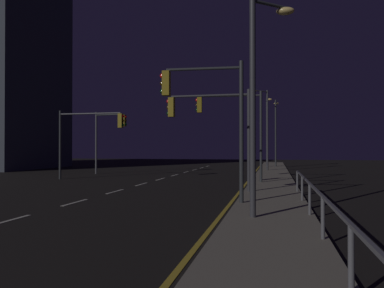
% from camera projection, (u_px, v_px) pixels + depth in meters
% --- Properties ---
extents(ground_plane, '(112.00, 112.00, 0.00)m').
position_uv_depth(ground_plane, '(119.00, 191.00, 20.02)').
color(ground_plane, black).
rests_on(ground_plane, ground).
extents(sidewalk_right, '(2.66, 77.00, 0.14)m').
position_uv_depth(sidewalk_right, '(272.00, 193.00, 18.43)').
color(sidewalk_right, gray).
rests_on(sidewalk_right, ground).
extents(lane_markings_center, '(0.14, 50.00, 0.01)m').
position_uv_depth(lane_markings_center, '(142.00, 184.00, 23.44)').
color(lane_markings_center, silver).
rests_on(lane_markings_center, ground).
extents(lane_edge_line, '(0.14, 53.00, 0.01)m').
position_uv_depth(lane_edge_line, '(246.00, 184.00, 23.65)').
color(lane_edge_line, gold).
rests_on(lane_edge_line, ground).
extents(traffic_light_far_right, '(4.05, 0.48, 5.48)m').
position_uv_depth(traffic_light_far_right, '(232.00, 118.00, 23.73)').
color(traffic_light_far_right, '#2D3033').
rests_on(traffic_light_far_right, sidewalk_right).
extents(traffic_light_overhead_east, '(4.87, 0.34, 4.81)m').
position_uv_depth(traffic_light_overhead_east, '(89.00, 130.00, 26.84)').
color(traffic_light_overhead_east, '#2D3033').
rests_on(traffic_light_overhead_east, ground).
extents(traffic_light_far_left, '(4.13, 0.34, 4.83)m').
position_uv_depth(traffic_light_far_left, '(210.00, 119.00, 18.83)').
color(traffic_light_far_left, '#38383D').
rests_on(traffic_light_far_left, sidewalk_right).
extents(traffic_light_far_center, '(2.96, 0.63, 5.22)m').
position_uv_depth(traffic_light_far_center, '(109.00, 131.00, 32.52)').
color(traffic_light_far_center, '#4C4C51').
rests_on(traffic_light_far_center, ground).
extents(traffic_light_mid_left, '(3.22, 0.39, 5.33)m').
position_uv_depth(traffic_light_mid_left, '(206.00, 104.00, 14.87)').
color(traffic_light_mid_left, '#2D3033').
rests_on(traffic_light_mid_left, sidewalk_right).
extents(street_lamp_mid_block, '(0.56, 1.61, 7.38)m').
position_uv_depth(street_lamp_mid_block, '(276.00, 127.00, 43.44)').
color(street_lamp_mid_block, '#2D3033').
rests_on(street_lamp_mid_block, sidewalk_right).
extents(street_lamp_median, '(1.58, 1.74, 7.40)m').
position_uv_depth(street_lamp_median, '(265.00, 122.00, 35.89)').
color(street_lamp_median, '#38383D').
rests_on(street_lamp_median, sidewalk_right).
extents(street_lamp_corner, '(1.34, 1.10, 6.59)m').
position_uv_depth(street_lamp_corner, '(259.00, 84.00, 11.70)').
color(street_lamp_corner, '#38383D').
rests_on(street_lamp_corner, sidewalk_right).
extents(street_lamp_across_street, '(0.67, 2.13, 7.44)m').
position_uv_depth(street_lamp_across_street, '(267.00, 126.00, 42.76)').
color(street_lamp_across_street, '#38383D').
rests_on(street_lamp_across_street, sidewalk_right).
extents(barrier_fence, '(0.09, 19.81, 0.98)m').
position_uv_depth(barrier_fence, '(323.00, 206.00, 8.76)').
color(barrier_fence, '#59595E').
rests_on(barrier_fence, sidewalk_right).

